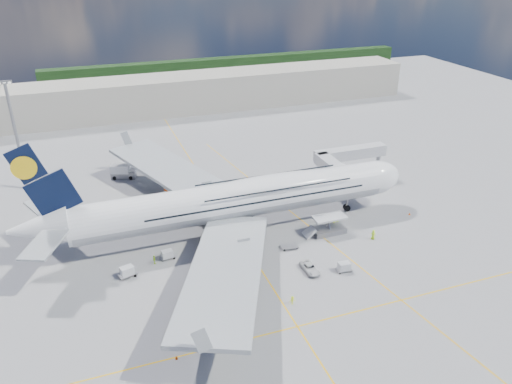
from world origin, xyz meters
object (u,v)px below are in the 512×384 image
object	(u,v)px
cone_wing_left_outer	(176,172)
cone_wing_right_outer	(176,357)
cone_wing_left_inner	(161,206)
light_mast	(16,135)
cargo_loader	(328,227)
cone_wing_right_inner	(188,306)
crew_nose	(337,221)
airliner	(237,200)
dolly_nose_near	(289,246)
dolly_row_b	(214,285)
crew_tug	(292,300)
dolly_row_c	(214,254)
dolly_nose_far	(344,267)
cone_nose	(410,214)
crew_wing	(154,260)
dolly_back	(167,254)
catering_truck_inner	(181,189)
dolly_row_a	(127,271)
cone_tail	(83,244)
service_van	(310,268)
crew_loader	(334,223)
catering_truck_outer	(123,172)
crew_van	(373,235)
baggage_tug	(236,254)
jet_bridge	(344,160)

from	to	relation	value
cone_wing_left_outer	cone_wing_right_outer	xyz separation A→B (m)	(-13.02, -62.69, -0.04)
cone_wing_left_inner	light_mast	bearing A→B (deg)	144.50
cargo_loader	cone_wing_right_inner	xyz separation A→B (m)	(-31.16, -13.07, -0.96)
crew_nose	cargo_loader	bearing A→B (deg)	-169.77
airliner	dolly_nose_near	distance (m)	13.71
dolly_row_b	crew_nose	world-z (taller)	crew_nose
crew_tug	cone_wing_left_outer	distance (m)	57.75
dolly_row_c	dolly_nose_far	world-z (taller)	dolly_row_c
airliner	cone_wing_right_inner	bearing A→B (deg)	-125.90
dolly_row_c	cone_nose	distance (m)	43.44
dolly_nose_far	crew_wing	bearing A→B (deg)	161.09
dolly_back	catering_truck_inner	size ratio (longest dim) A/B	0.36
dolly_row_a	cone_tail	xyz separation A→B (m)	(-6.78, 13.23, -0.78)
airliner	dolly_row_c	size ratio (longest dim) A/B	24.33
cone_nose	cone_wing_right_inner	xyz separation A→B (m)	(-50.91, -13.85, 0.01)
service_van	catering_truck_inner	bearing A→B (deg)	111.43
dolly_nose_near	crew_loader	bearing A→B (deg)	25.35
cone_tail	cone_wing_left_inner	bearing A→B (deg)	32.00
dolly_back	cone_nose	xyz separation A→B (m)	(51.31, -0.89, -0.64)
cone_nose	cone_wing_left_outer	size ratio (longest dim) A/B	0.93
cone_wing_left_outer	catering_truck_outer	bearing A→B (deg)	175.17
dolly_row_a	catering_truck_outer	bearing A→B (deg)	68.44
dolly_row_a	crew_nose	world-z (taller)	dolly_row_a
cargo_loader	light_mast	world-z (taller)	light_mast
dolly_nose_near	cone_wing_left_inner	bearing A→B (deg)	134.07
cone_wing_left_inner	dolly_nose_near	bearing A→B (deg)	-51.64
cone_nose	airliner	bearing A→B (deg)	170.11
crew_van	cone_nose	distance (m)	13.98
crew_wing	dolly_nose_near	bearing A→B (deg)	-86.21
baggage_tug	crew_nose	bearing A→B (deg)	11.79
dolly_back	baggage_tug	bearing A→B (deg)	-25.91
cargo_loader	cone_wing_left_outer	bearing A→B (deg)	119.24
dolly_row_c	dolly_nose_far	xyz separation A→B (m)	(20.26, -11.48, -0.12)
dolly_nose_far	crew_tug	bearing A→B (deg)	-151.72
crew_loader	crew_wing	distance (m)	36.34
dolly_row_a	catering_truck_inner	distance (m)	30.76
dolly_nose_near	catering_truck_inner	world-z (taller)	catering_truck_inner
cone_wing_right_outer	dolly_row_a	bearing A→B (deg)	100.23
baggage_tug	service_van	distance (m)	13.73
service_van	cone_wing_right_outer	world-z (taller)	service_van
dolly_row_b	crew_tug	xyz separation A→B (m)	(10.38, -8.71, 0.46)
cone_nose	cone_wing_left_outer	bearing A→B (deg)	137.23
airliner	cone_wing_left_inner	world-z (taller)	airliner
crew_nose	cone_wing_left_inner	bearing A→B (deg)	125.96
light_mast	catering_truck_outer	bearing A→B (deg)	-4.03
crew_loader	cone_wing_left_outer	distance (m)	45.07
cargo_loader	cone_wing_left_inner	bearing A→B (deg)	142.49
jet_bridge	baggage_tug	xyz separation A→B (m)	(-32.79, -20.25, -6.15)
airliner	crew_van	xyz separation A→B (m)	(23.66, -12.26, -5.86)
cone_wing_left_inner	cone_wing_left_outer	bearing A→B (deg)	67.88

